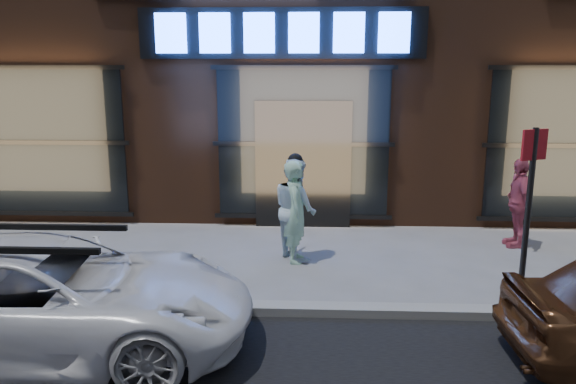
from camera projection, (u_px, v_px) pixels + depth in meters
The scene contains 7 objects.
ground at pixel (297, 314), 7.02m from camera, with size 90.00×90.00×0.00m, color slate.
curb at pixel (297, 309), 7.01m from camera, with size 60.00×0.25×0.12m, color gray.
man_bowtie at pixel (296, 212), 8.75m from camera, with size 0.59×0.39×1.61m, color #B5EEC9.
man_cap at pixel (295, 208), 8.92m from camera, with size 0.79×0.62×1.63m, color white.
passerby at pixel (518, 203), 9.50m from camera, with size 0.89×0.37×1.53m, color #BF4E66.
white_suv at pixel (45, 298), 5.99m from camera, with size 2.04×4.43×1.23m, color white.
sign_post at pixel (529, 203), 6.84m from camera, with size 0.35×0.18×2.32m.
Camera 1 is at (0.18, -6.51, 3.04)m, focal length 35.00 mm.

